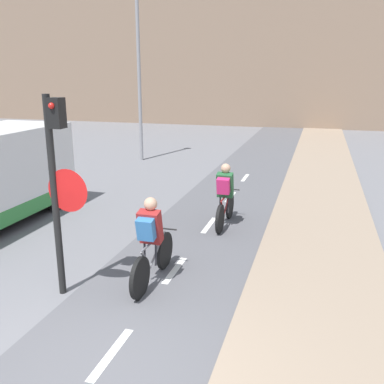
% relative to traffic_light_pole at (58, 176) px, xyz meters
% --- Properties ---
extents(ground_plane, '(120.00, 120.00, 0.00)m').
position_rel_traffic_light_pole_xyz_m(ground_plane, '(1.41, -1.74, -1.96)').
color(ground_plane, slate).
extents(bike_lane, '(2.64, 60.00, 0.02)m').
position_rel_traffic_light_pole_xyz_m(bike_lane, '(1.41, -1.74, -1.95)').
color(bike_lane, '#56565B').
rests_on(bike_lane, ground_plane).
extents(building_row_background, '(60.00, 5.20, 10.11)m').
position_rel_traffic_light_pole_xyz_m(building_row_background, '(1.41, 26.25, 3.10)').
color(building_row_background, '#89705B').
rests_on(building_row_background, ground_plane).
extents(traffic_light_pole, '(0.67, 0.26, 3.17)m').
position_rel_traffic_light_pole_xyz_m(traffic_light_pole, '(0.00, 0.00, 0.00)').
color(traffic_light_pole, black).
rests_on(traffic_light_pole, ground_plane).
extents(street_lamp_far, '(0.36, 0.36, 6.93)m').
position_rel_traffic_light_pole_xyz_m(street_lamp_far, '(-3.28, 10.78, 2.26)').
color(street_lamp_far, gray).
rests_on(street_lamp_far, ground_plane).
extents(cyclist_near, '(0.46, 1.82, 1.52)m').
position_rel_traffic_light_pole_xyz_m(cyclist_near, '(1.19, 0.72, -1.24)').
color(cyclist_near, black).
rests_on(cyclist_near, ground_plane).
extents(cyclist_far, '(0.46, 1.75, 1.49)m').
position_rel_traffic_light_pole_xyz_m(cyclist_far, '(1.76, 3.86, -1.25)').
color(cyclist_far, black).
rests_on(cyclist_far, ground_plane).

